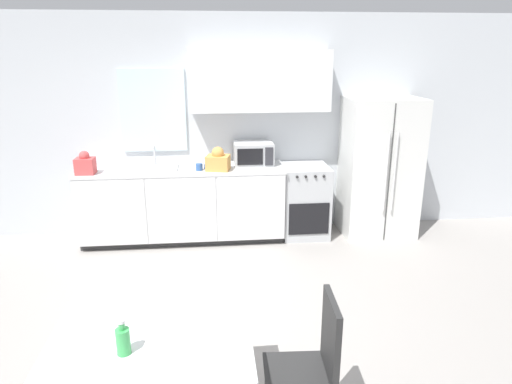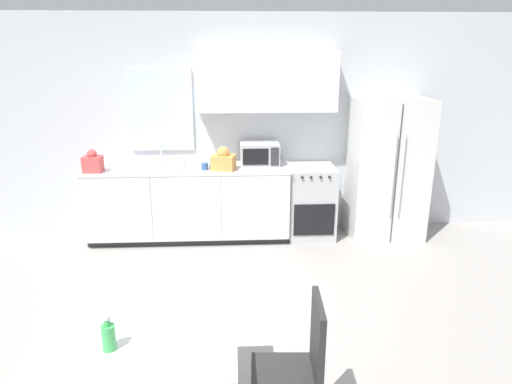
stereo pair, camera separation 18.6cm
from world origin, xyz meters
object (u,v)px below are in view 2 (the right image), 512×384
Objects in this scene: microwave at (259,153)px; oven_range at (310,201)px; dining_chair_side at (302,362)px; dining_table at (141,342)px; drink_bottle at (109,336)px; coffee_mug at (205,166)px; refrigerator at (387,169)px.

oven_range is at bearing -7.33° from microwave.
dining_chair_side is (-0.58, -3.17, 0.09)m from oven_range.
drink_bottle is (-0.12, -0.19, 0.17)m from dining_table.
microwave is 0.42× the size of dining_table.
coffee_mug is 0.56× the size of drink_bottle.
drink_bottle is at bearing -116.71° from oven_range.
oven_range is at bearing 178.13° from refrigerator.
refrigerator is at bearing -4.10° from microwave.
oven_range is 0.97× the size of dining_chair_side.
refrigerator is at bearing 51.45° from drink_bottle.
dining_chair_side is 4.57× the size of drink_bottle.
oven_range is 4.41× the size of drink_bottle.
oven_range is at bearing 6.98° from coffee_mug.
oven_range reaches higher than dining_table.
dining_table is (-1.52, -3.08, 0.19)m from oven_range.
dining_table is 0.28m from drink_bottle.
drink_bottle is at bearing -122.81° from dining_table.
dining_chair_side is 1.10m from drink_bottle.
refrigerator is 15.20× the size of coffee_mug.
oven_range is at bearing -7.39° from dining_chair_side.
refrigerator is 3.63× the size of microwave.
coffee_mug is 0.12× the size of dining_chair_side.
dining_table is (-2.46, -3.05, -0.22)m from refrigerator.
oven_range is at bearing 63.69° from dining_table.
microwave is 0.51× the size of dining_chair_side.
oven_range is 3.67m from drink_bottle.
coffee_mug is at bearing -173.02° from oven_range.
oven_range is 0.88m from microwave.
drink_bottle is at bearing -128.55° from refrigerator.
coffee_mug reaches higher than dining_table.
dining_chair_side reaches higher than oven_range.
coffee_mug reaches higher than drink_bottle.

